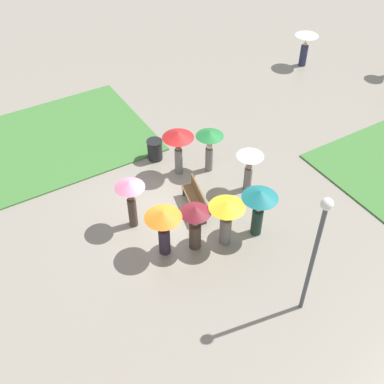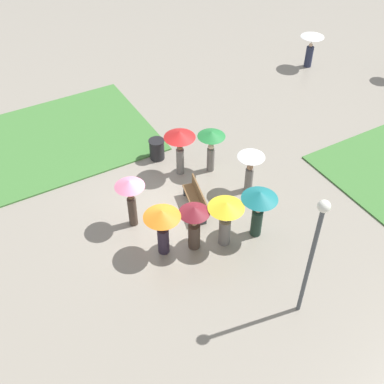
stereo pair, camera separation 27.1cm
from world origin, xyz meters
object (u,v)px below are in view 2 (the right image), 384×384
at_px(park_bench, 197,199).
at_px(lone_walker_far_path, 311,41).
at_px(crowd_person_pink, 130,192).
at_px(trash_bin, 157,149).
at_px(crowd_person_teal, 259,203).
at_px(crowd_person_red, 180,140).
at_px(crowd_person_yellow, 226,214).
at_px(lamp_post, 314,245).
at_px(crowd_person_white, 251,162).
at_px(crowd_person_orange, 162,222).
at_px(crowd_person_maroon, 194,221).
at_px(crowd_person_green, 211,142).

xyz_separation_m(park_bench, lone_walker_far_path, (-6.30, 10.31, 0.87)).
distance_m(crowd_person_pink, lone_walker_far_path, 13.83).
distance_m(park_bench, trash_bin, 3.29).
relative_size(trash_bin, crowd_person_teal, 0.45).
xyz_separation_m(trash_bin, crowd_person_red, (1.26, 0.35, 1.09)).
relative_size(crowd_person_pink, lone_walker_far_path, 1.05).
distance_m(crowd_person_yellow, lone_walker_far_path, 13.13).
bearing_deg(lamp_post, crowd_person_white, 161.23).
bearing_deg(trash_bin, crowd_person_orange, -24.34).
height_order(crowd_person_maroon, lone_walker_far_path, lone_walker_far_path).
bearing_deg(lone_walker_far_path, crowd_person_white, 51.53).
distance_m(crowd_person_orange, crowd_person_yellow, 1.99).
bearing_deg(crowd_person_yellow, crowd_person_red, -165.76).
distance_m(crowd_person_yellow, crowd_person_green, 3.77).
xyz_separation_m(crowd_person_orange, crowd_person_maroon, (0.31, 0.95, -0.17)).
bearing_deg(crowd_person_teal, crowd_person_green, 21.79).
relative_size(crowd_person_red, crowd_person_maroon, 1.09).
bearing_deg(crowd_person_red, trash_bin, -77.92).
distance_m(park_bench, crowd_person_maroon, 1.89).
distance_m(crowd_person_white, crowd_person_pink, 4.40).
height_order(crowd_person_white, lone_walker_far_path, lone_walker_far_path).
distance_m(crowd_person_red, crowd_person_yellow, 3.88).
xyz_separation_m(crowd_person_maroon, lone_walker_far_path, (-7.77, 11.26, 0.17)).
bearing_deg(crowd_person_green, crowd_person_teal, -25.83).
xyz_separation_m(lamp_post, crowd_person_teal, (-3.04, 0.65, -1.35)).
bearing_deg(crowd_person_white, crowd_person_red, 92.96).
xyz_separation_m(park_bench, crowd_person_white, (0.08, 2.15, 0.84)).
bearing_deg(crowd_person_yellow, park_bench, -159.04).
bearing_deg(crowd_person_pink, crowd_person_teal, -64.27).
height_order(crowd_person_orange, crowd_person_yellow, crowd_person_orange).
height_order(park_bench, crowd_person_orange, crowd_person_orange).
bearing_deg(crowd_person_green, trash_bin, -158.05).
xyz_separation_m(park_bench, crowd_person_red, (-2.03, 0.47, 1.04)).
distance_m(crowd_person_teal, crowd_person_maroon, 2.13).
relative_size(lamp_post, crowd_person_orange, 2.36).
height_order(crowd_person_white, crowd_person_maroon, crowd_person_white).
bearing_deg(lamp_post, crowd_person_red, 179.87).
distance_m(trash_bin, crowd_person_green, 2.39).
height_order(crowd_person_red, crowd_person_maroon, crowd_person_red).
bearing_deg(lone_walker_far_path, crowd_person_teal, 55.61).
bearing_deg(crowd_person_teal, crowd_person_maroon, 104.36).
height_order(crowd_person_teal, lone_walker_far_path, crowd_person_teal).
bearing_deg(lone_walker_far_path, crowd_person_pink, 38.60).
bearing_deg(crowd_person_pink, crowd_person_orange, -106.51).
relative_size(park_bench, crowd_person_teal, 0.97).
relative_size(lamp_post, crowd_person_teal, 2.28).
xyz_separation_m(crowd_person_yellow, crowd_person_pink, (-2.26, -2.21, 0.14)).
height_order(crowd_person_yellow, lone_walker_far_path, lone_walker_far_path).
distance_m(crowd_person_orange, crowd_person_green, 4.43).
bearing_deg(lamp_post, crowd_person_green, 170.59).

